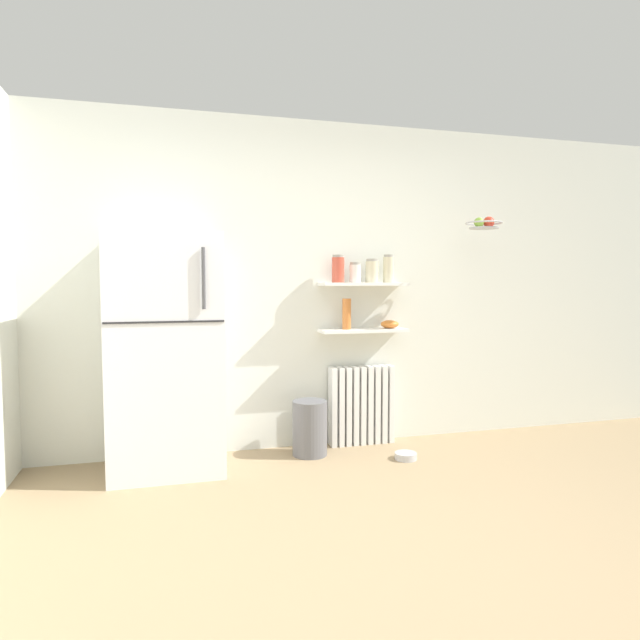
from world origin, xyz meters
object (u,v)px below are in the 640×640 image
vase (347,314)px  hanging_fruit_basket (484,224)px  radiator (362,405)px  storage_jar_3 (388,269)px  pet_food_bowl (406,456)px  trash_bin (310,428)px  shelf_bowl (390,324)px  refrigerator (166,353)px  storage_jar_0 (338,269)px  storage_jar_1 (355,273)px  storage_jar_2 (372,271)px

vase → hanging_fruit_basket: hanging_fruit_basket is taller
radiator → storage_jar_3: (0.21, -0.03, 1.11)m
vase → pet_food_bowl: (0.32, -0.44, -1.05)m
pet_food_bowl → trash_bin: bearing=156.0°
storage_jar_3 → trash_bin: storage_jar_3 is taller
shelf_bowl → refrigerator: bearing=-173.5°
storage_jar_3 → vase: bearing=180.0°
storage_jar_0 → pet_food_bowl: storage_jar_0 is taller
refrigerator → hanging_fruit_basket: hanging_fruit_basket is taller
radiator → hanging_fruit_basket: size_ratio=2.20×
storage_jar_1 → storage_jar_3: bearing=-0.0°
storage_jar_0 → refrigerator: bearing=-171.4°
trash_bin → hanging_fruit_basket: (1.42, -0.10, 1.58)m
refrigerator → storage_jar_3: (1.75, 0.20, 0.60)m
storage_jar_3 → hanging_fruit_basket: hanging_fruit_basket is taller
radiator → trash_bin: (-0.48, -0.17, -0.11)m
refrigerator → storage_jar_0: bearing=8.6°
storage_jar_3 → storage_jar_1: bearing=180.0°
shelf_bowl → pet_food_bowl: size_ratio=0.89×
refrigerator → shelf_bowl: bearing=6.5°
storage_jar_0 → shelf_bowl: 0.63m
storage_jar_3 → shelf_bowl: storage_jar_3 is taller
hanging_fruit_basket → shelf_bowl: bearing=160.7°
radiator → vase: vase is taller
vase → trash_bin: 0.94m
storage_jar_0 → storage_jar_2: size_ratio=1.15×
storage_jar_2 → trash_bin: size_ratio=0.45×
storage_jar_2 → pet_food_bowl: size_ratio=1.14×
vase → shelf_bowl: bearing=0.0°
trash_bin → hanging_fruit_basket: size_ratio=1.45×
shelf_bowl → hanging_fruit_basket: (0.70, -0.25, 0.81)m
storage_jar_1 → pet_food_bowl: 1.47m
vase → shelf_bowl: vase is taller
refrigerator → shelf_bowl: (1.77, 0.20, 0.15)m
storage_jar_0 → pet_food_bowl: (0.40, -0.44, -1.41)m
storage_jar_0 → storage_jar_3: 0.43m
pet_food_bowl → refrigerator: bearing=172.1°
storage_jar_2 → storage_jar_0: bearing=180.0°
vase → storage_jar_1: bearing=0.0°
radiator → hanging_fruit_basket: (0.93, -0.28, 1.47)m
shelf_bowl → hanging_fruit_basket: size_ratio=0.51×
vase → shelf_bowl: (0.37, 0.00, -0.09)m
storage_jar_2 → shelf_bowl: size_ratio=1.28×
storage_jar_0 → trash_bin: bearing=-152.0°
storage_jar_3 → vase: 0.51m
storage_jar_0 → pet_food_bowl: size_ratio=1.32×
trash_bin → hanging_fruit_basket: 2.13m
radiator → shelf_bowl: 0.70m
refrigerator → trash_bin: refrigerator is taller
vase → pet_food_bowl: vase is taller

